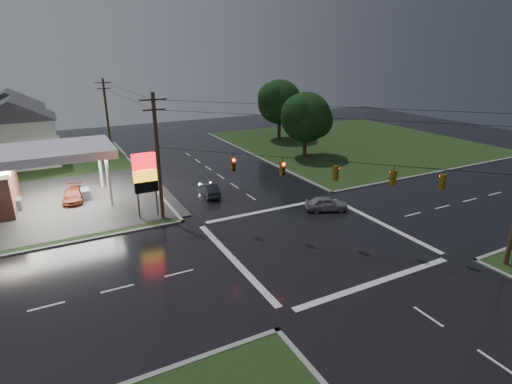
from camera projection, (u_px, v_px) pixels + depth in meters
name	position (u px, v px, depth m)	size (l,w,h in m)	color
ground	(314.00, 239.00, 31.58)	(120.00, 120.00, 0.00)	black
grass_ne	(352.00, 143.00, 64.65)	(36.00, 36.00, 0.08)	black
pylon_sign	(145.00, 175.00, 34.43)	(2.00, 0.35, 6.00)	#59595E
utility_pole_nw	(158.00, 156.00, 33.46)	(2.20, 0.32, 11.00)	#382619
utility_pole_n	(107.00, 114.00, 57.34)	(2.20, 0.32, 10.50)	#382619
traffic_signals	(318.00, 160.00, 29.41)	(26.87, 26.87, 1.47)	black
house_near	(17.00, 131.00, 51.02)	(11.05, 8.48, 8.60)	silver
house_far	(12.00, 118.00, 60.61)	(11.05, 8.48, 8.60)	silver
tree_ne_near	(307.00, 117.00, 54.28)	(7.99, 6.80, 8.98)	black
tree_ne_far	(280.00, 102.00, 65.41)	(8.46, 7.20, 9.80)	black
car_north	(210.00, 189.00, 40.96)	(1.38, 3.97, 1.31)	#22252A
car_crossing	(326.00, 203.00, 37.15)	(1.58, 3.93, 1.34)	gray
car_pump	(73.00, 195.00, 39.34)	(1.80, 4.44, 1.29)	#571D14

